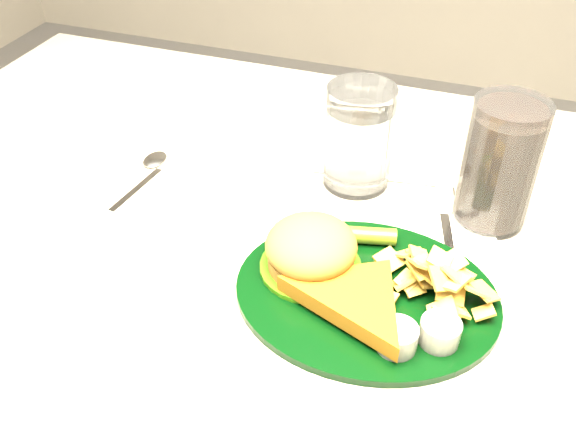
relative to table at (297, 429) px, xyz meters
name	(u,v)px	position (x,y,z in m)	size (l,w,h in m)	color
table	(297,429)	(0.00, 0.00, 0.00)	(1.20, 0.80, 0.75)	#A9A498
dinner_plate	(368,275)	(0.09, -0.07, 0.40)	(0.26, 0.22, 0.06)	black
water_glass	(359,137)	(0.03, 0.12, 0.44)	(0.08, 0.08, 0.13)	white
cola_glass	(500,164)	(0.19, 0.10, 0.45)	(0.08, 0.08, 0.15)	black
fork_napkin	(450,242)	(0.16, 0.04, 0.38)	(0.11, 0.15, 0.01)	white
spoon	(136,188)	(-0.22, 0.01, 0.38)	(0.04, 0.13, 0.01)	silver
wrapped_straw	(349,173)	(0.02, 0.13, 0.38)	(0.22, 0.08, 0.01)	white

